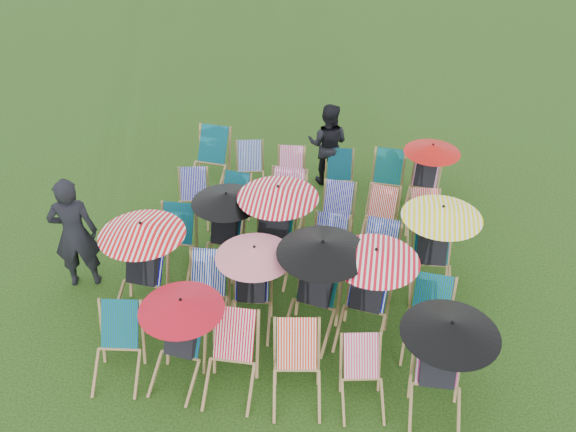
# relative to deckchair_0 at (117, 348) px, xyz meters

# --- Properties ---
(ground) EXTENTS (100.00, 100.00, 0.00)m
(ground) POSITION_rel_deckchair_0_xyz_m (1.95, 2.27, -0.46)
(ground) COLOR black
(ground) RESTS_ON ground
(deckchair_0) EXTENTS (0.70, 0.91, 0.92)m
(deckchair_0) POSITION_rel_deckchair_0_xyz_m (0.00, 0.00, 0.00)
(deckchair_0) COLOR olive
(deckchair_0) RESTS_ON ground
(deckchair_1) EXTENTS (1.06, 1.13, 1.26)m
(deckchair_1) POSITION_rel_deckchair_0_xyz_m (0.81, 0.09, 0.20)
(deckchair_1) COLOR olive
(deckchair_1) RESTS_ON ground
(deckchair_2) EXTENTS (0.65, 0.90, 0.97)m
(deckchair_2) POSITION_rel_deckchair_0_xyz_m (1.49, 0.02, 0.02)
(deckchair_2) COLOR olive
(deckchair_2) RESTS_ON ground
(deckchair_3) EXTENTS (0.75, 0.95, 0.94)m
(deckchair_3) POSITION_rel_deckchair_0_xyz_m (2.32, 0.01, 0.01)
(deckchair_3) COLOR olive
(deckchair_3) RESTS_ON ground
(deckchair_4) EXTENTS (0.68, 0.85, 0.83)m
(deckchair_4) POSITION_rel_deckchair_0_xyz_m (3.13, 0.05, -0.05)
(deckchair_4) COLOR olive
(deckchair_4) RESTS_ON ground
(deckchair_5) EXTENTS (1.16, 1.21, 1.37)m
(deckchair_5) POSITION_rel_deckchair_0_xyz_m (4.02, 0.09, 0.26)
(deckchair_5) COLOR olive
(deckchair_5) RESTS_ON ground
(deckchair_6) EXTENTS (1.21, 1.27, 1.43)m
(deckchair_6) POSITION_rel_deckchair_0_xyz_m (-0.11, 1.28, 0.29)
(deckchair_6) COLOR olive
(deckchair_6) RESTS_ON ground
(deckchair_7) EXTENTS (0.67, 0.90, 0.95)m
(deckchair_7) POSITION_rel_deckchair_0_xyz_m (0.86, 1.16, 0.01)
(deckchair_7) COLOR olive
(deckchair_7) RESTS_ON ground
(deckchair_8) EXTENTS (1.08, 1.14, 1.28)m
(deckchair_8) POSITION_rel_deckchair_0_xyz_m (1.51, 1.22, 0.21)
(deckchair_8) COLOR olive
(deckchair_8) RESTS_ON ground
(deckchair_9) EXTENTS (1.23, 1.31, 1.46)m
(deckchair_9) POSITION_rel_deckchair_0_xyz_m (2.38, 1.25, 0.31)
(deckchair_9) COLOR olive
(deckchair_9) RESTS_ON ground
(deckchair_10) EXTENTS (1.18, 1.26, 1.40)m
(deckchair_10) POSITION_rel_deckchair_0_xyz_m (3.09, 1.26, 0.28)
(deckchair_10) COLOR olive
(deckchair_10) RESTS_ON ground
(deckchair_11) EXTENTS (0.71, 0.93, 0.95)m
(deckchair_11) POSITION_rel_deckchair_0_xyz_m (3.93, 1.11, 0.01)
(deckchair_11) COLOR olive
(deckchair_11) RESTS_ON ground
(deckchair_12) EXTENTS (0.64, 0.88, 0.94)m
(deckchair_12) POSITION_rel_deckchair_0_xyz_m (0.06, 2.24, 0.01)
(deckchair_12) COLOR olive
(deckchair_12) RESTS_ON ground
(deckchair_13) EXTENTS (1.07, 1.13, 1.28)m
(deckchair_13) POSITION_rel_deckchair_0_xyz_m (0.81, 2.44, 0.21)
(deckchair_13) COLOR olive
(deckchair_13) RESTS_ON ground
(deckchair_14) EXTENTS (1.22, 1.28, 1.45)m
(deckchair_14) POSITION_rel_deckchair_0_xyz_m (1.59, 2.46, 0.31)
(deckchair_14) COLOR olive
(deckchair_14) RESTS_ON ground
(deckchair_15) EXTENTS (0.65, 0.87, 0.90)m
(deckchair_15) POSITION_rel_deckchair_0_xyz_m (2.44, 2.39, -0.01)
(deckchair_15) COLOR olive
(deckchair_15) RESTS_ON ground
(deckchair_16) EXTENTS (0.72, 0.93, 0.94)m
(deckchair_16) POSITION_rel_deckchair_0_xyz_m (3.19, 2.32, 0.01)
(deckchair_16) COLOR olive
(deckchair_16) RESTS_ON ground
(deckchair_17) EXTENTS (1.17, 1.23, 1.39)m
(deckchair_17) POSITION_rel_deckchair_0_xyz_m (4.01, 2.41, 0.27)
(deckchair_17) COLOR olive
(deckchair_17) RESTS_ON ground
(deckchair_18) EXTENTS (0.70, 0.87, 0.84)m
(deckchair_18) POSITION_rel_deckchair_0_xyz_m (-0.01, 3.53, -0.04)
(deckchair_18) COLOR olive
(deckchair_18) RESTS_ON ground
(deckchair_19) EXTENTS (0.64, 0.83, 0.84)m
(deckchair_19) POSITION_rel_deckchair_0_xyz_m (0.67, 3.49, -0.04)
(deckchair_19) COLOR olive
(deckchair_19) RESTS_ON ground
(deckchair_20) EXTENTS (0.70, 0.95, 1.00)m
(deckchair_20) POSITION_rel_deckchair_0_xyz_m (1.60, 3.43, 0.04)
(deckchair_20) COLOR olive
(deckchair_20) RESTS_ON ground
(deckchair_21) EXTENTS (0.64, 0.85, 0.88)m
(deckchair_21) POSITION_rel_deckchair_0_xyz_m (2.46, 3.40, -0.02)
(deckchair_21) COLOR olive
(deckchair_21) RESTS_ON ground
(deckchair_22) EXTENTS (0.66, 0.85, 0.85)m
(deckchair_22) POSITION_rel_deckchair_0_xyz_m (3.18, 3.43, -0.04)
(deckchair_22) COLOR olive
(deckchair_22) RESTS_ON ground
(deckchair_23) EXTENTS (0.62, 0.82, 0.85)m
(deckchair_23) POSITION_rel_deckchair_0_xyz_m (3.90, 3.46, -0.04)
(deckchair_23) COLOR olive
(deckchair_23) RESTS_ON ground
(deckchair_24) EXTENTS (0.76, 1.00, 1.02)m
(deckchair_24) POSITION_rel_deckchair_0_xyz_m (-0.04, 4.68, 0.05)
(deckchair_24) COLOR olive
(deckchair_24) RESTS_ON ground
(deckchair_25) EXTENTS (0.69, 0.86, 0.83)m
(deckchair_25) POSITION_rel_deckchair_0_xyz_m (0.74, 4.65, -0.04)
(deckchair_25) COLOR olive
(deckchair_25) RESTS_ON ground
(deckchair_26) EXTENTS (0.60, 0.79, 0.82)m
(deckchair_26) POSITION_rel_deckchair_0_xyz_m (1.51, 4.60, -0.05)
(deckchair_26) COLOR olive
(deckchair_26) RESTS_ON ground
(deckchair_27) EXTENTS (0.61, 0.81, 0.84)m
(deckchair_27) POSITION_rel_deckchair_0_xyz_m (2.40, 4.59, -0.04)
(deckchair_27) COLOR olive
(deckchair_27) RESTS_ON ground
(deckchair_28) EXTENTS (0.67, 0.89, 0.92)m
(deckchair_28) POSITION_rel_deckchair_0_xyz_m (3.25, 4.54, -0.00)
(deckchair_28) COLOR olive
(deckchair_28) RESTS_ON ground
(deckchair_29) EXTENTS (0.98, 1.05, 1.17)m
(deckchair_29) POSITION_rel_deckchair_0_xyz_m (3.93, 4.67, 0.16)
(deckchair_29) COLOR olive
(deckchair_29) RESTS_ON ground
(person_left) EXTENTS (0.78, 0.63, 1.85)m
(person_left) POSITION_rel_deckchair_0_xyz_m (-1.22, 1.64, 0.47)
(person_left) COLOR black
(person_left) RESTS_ON ground
(person_rear) EXTENTS (0.83, 0.67, 1.59)m
(person_rear) POSITION_rel_deckchair_0_xyz_m (2.12, 5.14, 0.34)
(person_rear) COLOR black
(person_rear) RESTS_ON ground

